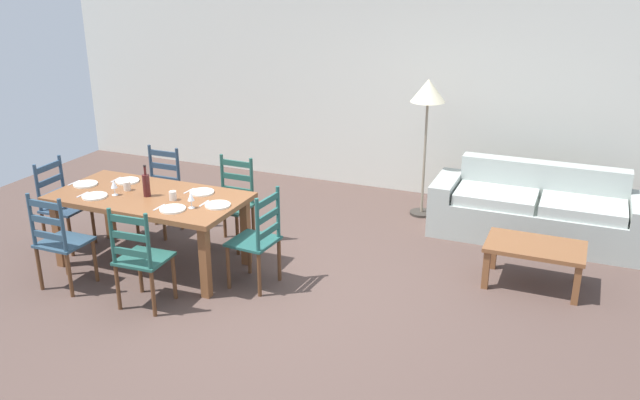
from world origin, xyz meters
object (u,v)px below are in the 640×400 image
(wine_bottle, at_px, (146,185))
(wine_glass_near_right, at_px, (191,197))
(dining_chair_far_right, at_px, (232,203))
(dining_chair_head_west, at_px, (62,205))
(wine_glass_near_left, at_px, (114,185))
(coffee_table, at_px, (535,251))
(dining_chair_near_left, at_px, (60,241))
(coffee_cup_secondary, at_px, (127,186))
(coffee_cup_primary, at_px, (173,196))
(couch, at_px, (538,212))
(dining_chair_far_left, at_px, (160,191))
(dining_chair_near_right, at_px, (140,258))
(dining_chair_head_east, at_px, (258,239))
(dining_table, at_px, (150,203))
(standing_lamp, at_px, (428,99))

(wine_bottle, xyz_separation_m, wine_glass_near_right, (0.58, -0.11, -0.01))
(dining_chair_far_right, height_order, dining_chair_head_west, same)
(wine_glass_near_left, distance_m, coffee_table, 4.08)
(dining_chair_near_left, height_order, coffee_cup_secondary, dining_chair_near_left)
(wine_glass_near_right, xyz_separation_m, coffee_cup_primary, (-0.28, 0.11, -0.07))
(couch, bearing_deg, dining_chair_far_left, -159.83)
(dining_chair_far_left, height_order, dining_chair_far_right, same)
(dining_chair_near_right, bearing_deg, dining_chair_head_east, 44.87)
(dining_table, xyz_separation_m, dining_chair_near_right, (0.43, -0.75, -0.19))
(dining_table, distance_m, wine_bottle, 0.21)
(dining_chair_far_left, xyz_separation_m, coffee_cup_primary, (0.75, -0.80, 0.32))
(dining_chair_near_left, height_order, dining_chair_head_west, same)
(dining_chair_head_west, relative_size, couch, 0.42)
(dining_chair_head_east, height_order, standing_lamp, standing_lamp)
(dining_chair_near_left, bearing_deg, wine_glass_near_left, 74.07)
(dining_chair_head_west, relative_size, wine_bottle, 3.04)
(dining_chair_near_left, relative_size, wine_glass_near_left, 5.96)
(dining_chair_head_east, relative_size, coffee_table, 1.07)
(wine_glass_near_left, height_order, standing_lamp, standing_lamp)
(dining_chair_far_left, relative_size, coffee_cup_primary, 10.67)
(dining_chair_head_west, distance_m, couch, 5.15)
(dining_chair_far_right, bearing_deg, dining_table, -122.54)
(dining_chair_near_right, xyz_separation_m, couch, (3.06, 2.98, -0.19))
(standing_lamp, bearing_deg, dining_chair_near_right, -118.47)
(dining_chair_far_right, bearing_deg, dining_chair_near_left, -122.56)
(dining_chair_near_left, xyz_separation_m, dining_chair_head_east, (1.67, 0.75, 0.00))
(coffee_cup_secondary, xyz_separation_m, coffee_table, (3.86, 0.98, -0.44))
(dining_chair_head_west, distance_m, coffee_cup_secondary, 0.92)
(dining_table, distance_m, dining_chair_head_east, 1.21)
(dining_chair_near_right, relative_size, wine_bottle, 3.04)
(dining_chair_far_left, xyz_separation_m, wine_glass_near_right, (1.03, -0.92, 0.38))
(dining_chair_far_right, distance_m, coffee_cup_primary, 0.87)
(coffee_cup_secondary, bearing_deg, dining_chair_head_east, -1.08)
(dining_table, distance_m, dining_chair_far_right, 0.92)
(dining_chair_far_right, bearing_deg, wine_bottle, -121.07)
(dining_chair_far_left, bearing_deg, dining_table, -60.04)
(dining_chair_near_left, distance_m, coffee_cup_secondary, 0.86)
(dining_chair_near_right, xyz_separation_m, dining_chair_head_west, (-1.58, 0.76, 0.00))
(dining_table, xyz_separation_m, dining_chair_near_left, (-0.48, -0.74, -0.19))
(couch, bearing_deg, dining_chair_head_west, -154.52)
(dining_chair_near_right, distance_m, standing_lamp, 3.71)
(dining_chair_near_right, bearing_deg, dining_chair_far_right, 87.99)
(dining_table, relative_size, dining_chair_head_east, 1.98)
(coffee_cup_primary, bearing_deg, dining_chair_near_left, -137.43)
(coffee_table, bearing_deg, wine_bottle, -163.75)
(dining_chair_near_left, distance_m, coffee_table, 4.42)
(dining_table, height_order, dining_chair_near_left, dining_chair_near_left)
(dining_chair_far_right, relative_size, wine_glass_near_left, 5.96)
(dining_chair_far_left, height_order, coffee_cup_secondary, dining_chair_far_left)
(dining_chair_head_west, xyz_separation_m, coffee_cup_secondary, (0.87, 0.02, 0.32))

